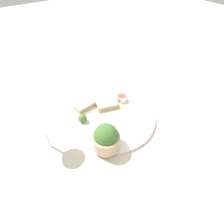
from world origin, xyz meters
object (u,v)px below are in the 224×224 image
Objects in this scene: salad_bowl at (106,138)px; cheese_toast_near at (107,104)px; fork at (122,77)px; sauce_ramekin at (122,98)px; cheese_toast_far at (85,105)px; wine_glass at (43,128)px.

salad_bowl is 0.20m from cheese_toast_near.
fork is (-0.31, -0.32, -0.05)m from salad_bowl.
cheese_toast_far is (0.16, -0.05, -0.00)m from sauce_ramekin.
cheese_toast_far is 0.54× the size of fork.
salad_bowl is at bearing 55.09° from cheese_toast_near.
wine_glass reaches higher than sauce_ramekin.
salad_bowl is 0.98× the size of cheese_toast_near.
wine_glass is at bearing 26.61° from cheese_toast_far.
sauce_ramekin and cheese_toast_far have the same top height.
cheese_toast_near is at bearing -170.32° from wine_glass.
wine_glass is at bearing 23.37° from fork.
wine_glass is (0.16, -0.12, 0.05)m from salad_bowl.
sauce_ramekin is at bearing 178.02° from cheese_toast_near.
salad_bowl is at bearing 81.24° from cheese_toast_far.
cheese_toast_far is at bearing 21.02° from fork.
wine_glass is (0.19, 0.10, 0.08)m from cheese_toast_far.
salad_bowl reaches higher than cheese_toast_far.
fork is at bearing -156.63° from wine_glass.
salad_bowl is 0.60× the size of fork.
salad_bowl reaches higher than sauce_ramekin.
cheese_toast_near is 0.67× the size of wine_glass.
wine_glass is at bearing -35.74° from salad_bowl.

